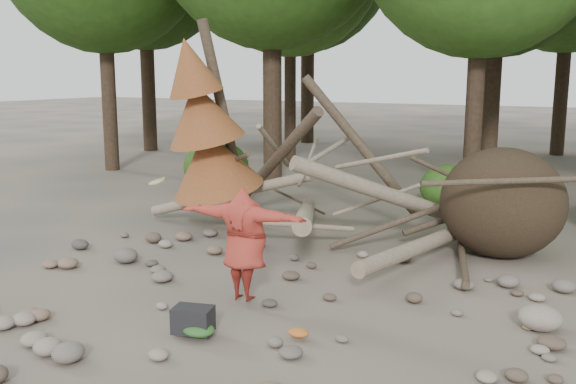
% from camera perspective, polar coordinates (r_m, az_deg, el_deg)
% --- Properties ---
extents(ground, '(120.00, 120.00, 0.00)m').
position_cam_1_polar(ground, '(9.19, -3.14, -10.27)').
color(ground, '#514C44').
rests_on(ground, ground).
extents(deadfall_pile, '(8.55, 5.24, 3.30)m').
position_cam_1_polar(deadfall_pile, '(12.06, 15.74, -0.91)').
color(deadfall_pile, '#332619').
rests_on(deadfall_pile, ground).
extents(dead_conifer, '(2.06, 2.16, 4.35)m').
position_cam_1_polar(dead_conifer, '(13.17, -7.32, 5.44)').
color(dead_conifer, '#4C3F30').
rests_on(dead_conifer, ground).
extents(bush_left, '(1.80, 1.80, 1.44)m').
position_cam_1_polar(bush_left, '(17.81, -6.41, 2.27)').
color(bush_left, '#274D14').
rests_on(bush_left, ground).
extents(bush_mid, '(1.40, 1.40, 1.12)m').
position_cam_1_polar(bush_mid, '(15.82, 14.13, 0.38)').
color(bush_mid, '#33621C').
rests_on(bush_mid, ground).
extents(frisbee_thrower, '(2.76, 0.60, 1.64)m').
position_cam_1_polar(frisbee_thrower, '(9.08, -3.90, -4.65)').
color(frisbee_thrower, maroon).
rests_on(frisbee_thrower, ground).
extents(backpack, '(0.55, 0.43, 0.32)m').
position_cam_1_polar(backpack, '(8.29, -8.43, -11.55)').
color(backpack, black).
rests_on(backpack, ground).
extents(cloth_green, '(0.42, 0.35, 0.16)m').
position_cam_1_polar(cloth_green, '(8.23, -7.95, -12.33)').
color(cloth_green, '#2C5E25').
rests_on(cloth_green, ground).
extents(cloth_orange, '(0.26, 0.22, 0.10)m').
position_cam_1_polar(cloth_orange, '(8.14, 0.94, -12.72)').
color(cloth_orange, '#BB5F20').
rests_on(cloth_orange, ground).
extents(boulder_mid_right, '(0.55, 0.50, 0.33)m').
position_cam_1_polar(boulder_mid_right, '(9.00, 21.52, -10.36)').
color(boulder_mid_right, gray).
rests_on(boulder_mid_right, ground).
extents(boulder_mid_left, '(0.44, 0.40, 0.27)m').
position_cam_1_polar(boulder_mid_left, '(11.57, -14.25, -5.49)').
color(boulder_mid_left, '#605750').
rests_on(boulder_mid_left, ground).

